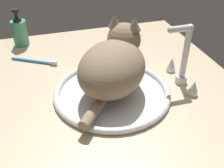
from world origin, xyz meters
TOP-DOWN VIEW (x-y plane):
  - countertop at (0.00, 0.00)cm, footprint 115.11×81.14cm
  - sink_basin at (-4.99, -2.96)cm, footprint 36.96×36.96cm
  - faucet at (-4.99, 20.81)cm, footprint 18.27×9.45cm
  - cat at (-6.52, -1.75)cm, footprint 32.55×30.91cm
  - soap_pump_bottle at (-49.75, -29.55)cm, footprint 6.14×6.14cm
  - toothbrush at (-32.54, -25.11)cm, footprint 10.49×16.59cm

SIDE VIEW (x-z plane):
  - countertop at x=0.00cm, z-range 0.00..3.00cm
  - toothbrush at x=-32.54cm, z-range 2.76..4.46cm
  - sink_basin at x=-4.99cm, z-range 2.86..4.87cm
  - soap_pump_bottle at x=-49.75cm, z-range 0.98..16.45cm
  - faucet at x=-4.99cm, z-range 0.46..21.26cm
  - cat at x=-6.52cm, z-range 3.16..23.48cm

